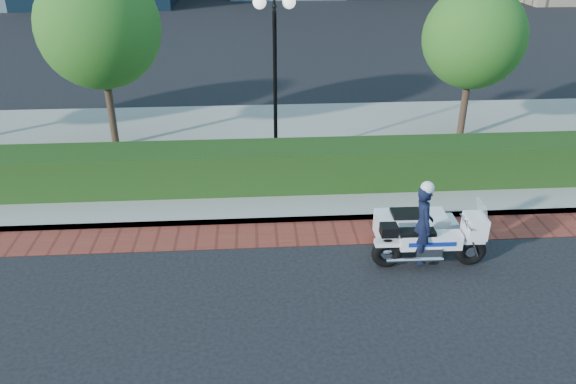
{
  "coord_description": "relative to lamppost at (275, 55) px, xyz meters",
  "views": [
    {
      "loc": [
        0.4,
        -8.69,
        6.1
      ],
      "look_at": [
        1.08,
        1.51,
        1.0
      ],
      "focal_mm": 35.0,
      "sensor_mm": 36.0,
      "label": 1
    }
  ],
  "objects": [
    {
      "name": "sidewalk",
      "position": [
        -1.0,
        0.8,
        -2.88
      ],
      "size": [
        60.0,
        8.0,
        0.15
      ],
      "primitive_type": "cube",
      "color": "gray",
      "rests_on": "ground"
    },
    {
      "name": "tree_b",
      "position": [
        -4.5,
        1.3,
        0.48
      ],
      "size": [
        3.2,
        3.2,
        4.89
      ],
      "color": "#332319",
      "rests_on": "sidewalk"
    },
    {
      "name": "tree_c",
      "position": [
        5.5,
        1.3,
        0.09
      ],
      "size": [
        2.8,
        2.8,
        4.3
      ],
      "color": "#332319",
      "rests_on": "sidewalk"
    },
    {
      "name": "hedge_main",
      "position": [
        -1.0,
        -1.6,
        -2.31
      ],
      "size": [
        18.0,
        1.2,
        1.0
      ],
      "primitive_type": "cube",
      "color": "black",
      "rests_on": "sidewalk"
    },
    {
      "name": "brick_strip",
      "position": [
        -1.0,
        -3.7,
        -2.95
      ],
      "size": [
        60.0,
        1.0,
        0.01
      ],
      "primitive_type": "cube",
      "color": "maroon",
      "rests_on": "ground"
    },
    {
      "name": "lamppost",
      "position": [
        0.0,
        0.0,
        0.0
      ],
      "size": [
        1.02,
        0.7,
        4.21
      ],
      "color": "black",
      "rests_on": "sidewalk"
    },
    {
      "name": "police_motorcycle",
      "position": [
        2.6,
        -4.71,
        -2.34
      ],
      "size": [
        2.22,
        1.56,
        1.8
      ],
      "rotation": [
        0.0,
        0.0,
        -0.02
      ],
      "color": "black",
      "rests_on": "ground"
    },
    {
      "name": "ground",
      "position": [
        -1.0,
        -5.2,
        -2.96
      ],
      "size": [
        120.0,
        120.0,
        0.0
      ],
      "primitive_type": "plane",
      "color": "black",
      "rests_on": "ground"
    }
  ]
}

